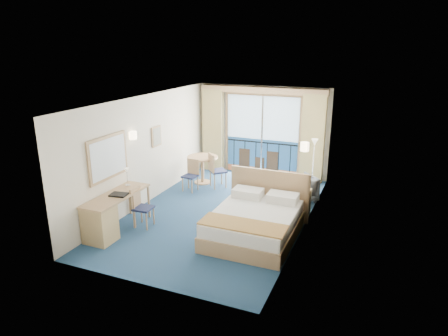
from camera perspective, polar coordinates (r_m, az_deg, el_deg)
The scene contains 22 objects.
floor at distance 9.62m, azimuth -0.47°, elevation -6.35°, with size 6.50×6.50×0.00m, color navy.
room_walls at distance 9.06m, azimuth -0.50°, elevation 4.00°, with size 4.04×6.54×2.72m.
balcony_door at distance 12.15m, azimuth 5.41°, elevation 4.31°, with size 2.36×0.03×2.52m.
curtain_left at distance 12.52m, azimuth -1.56°, elevation 5.39°, with size 0.65×0.22×2.55m, color tan.
curtain_right at distance 11.63m, azimuth 12.57°, elevation 4.05°, with size 0.65×0.22×2.55m, color tan.
pelmet at distance 11.80m, azimuth 5.47°, elevation 11.01°, with size 3.80×0.25×0.18m, color tan.
mirror at distance 8.85m, azimuth -16.23°, elevation 1.45°, with size 0.05×1.25×0.95m.
wall_print at distance 10.38m, azimuth -9.62°, elevation 4.48°, with size 0.04×0.42×0.52m.
sconce_left at distance 9.46m, azimuth -12.88°, elevation 4.58°, with size 0.18×0.18×0.18m, color #FFE4B2.
sconce_right at distance 8.35m, azimuth 11.46°, elevation 3.00°, with size 0.18×0.18×0.18m, color #FFE4B2.
bed at distance 8.41m, azimuth 4.48°, elevation -7.66°, with size 1.84×2.19×1.16m.
nightstand at distance 9.62m, azimuth 10.76°, elevation -4.76°, with size 0.46×0.44×0.60m, color tan.
phone at distance 9.53m, azimuth 10.97°, elevation -2.78°, with size 0.20×0.15×0.09m, color beige.
armchair at distance 10.39m, azimuth 10.81°, elevation -2.87°, with size 0.71×0.73×0.66m, color #4B535B.
floor_lamp at distance 11.04m, azimuth 12.74°, elevation 2.32°, with size 0.20×0.20×1.43m.
desk at distance 8.58m, azimuth -16.82°, elevation -6.95°, with size 0.59×1.72×0.81m.
desk_chair at distance 8.95m, azimuth -11.91°, elevation -5.13°, with size 0.41×0.40×0.90m.
folder at distance 8.72m, azimuth -14.81°, elevation -3.69°, with size 0.35×0.27×0.03m, color black.
desk_lamp at distance 9.12m, azimuth -13.72°, elevation -0.75°, with size 0.11×0.11×0.41m.
round_table at distance 11.45m, azimuth -3.11°, elevation 0.72°, with size 0.88×0.88×0.79m.
table_chair_a at distance 11.08m, azimuth -1.27°, elevation -0.07°, with size 0.60×0.60×0.98m.
table_chair_b at distance 10.94m, azimuth -4.68°, elevation -0.72°, with size 0.40×0.41×0.86m.
Camera 1 is at (3.44, -8.11, 3.87)m, focal length 32.00 mm.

